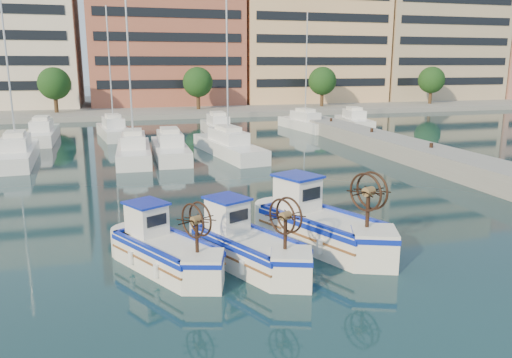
# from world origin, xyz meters

# --- Properties ---
(ground) EXTENTS (300.00, 300.00, 0.00)m
(ground) POSITION_xyz_m (0.00, 0.00, 0.00)
(ground) COLOR #1A4044
(ground) RESTS_ON ground
(quay) EXTENTS (3.00, 60.00, 1.20)m
(quay) POSITION_xyz_m (13.00, 8.00, 0.60)
(quay) COLOR gray
(quay) RESTS_ON ground
(waterfront) EXTENTS (180.00, 40.00, 25.60)m
(waterfront) POSITION_xyz_m (9.23, 65.04, 11.10)
(waterfront) COLOR gray
(waterfront) RESTS_ON ground
(yacht_marina) EXTENTS (38.65, 21.72, 11.50)m
(yacht_marina) POSITION_xyz_m (-3.35, 27.12, 0.53)
(yacht_marina) COLOR white
(yacht_marina) RESTS_ON ground
(fishing_boat_a) EXTENTS (3.39, 4.29, 2.60)m
(fishing_boat_a) POSITION_xyz_m (-5.55, 1.50, 0.72)
(fishing_boat_a) COLOR white
(fishing_boat_a) RESTS_ON ground
(fishing_boat_b) EXTENTS (3.34, 4.47, 2.70)m
(fishing_boat_b) POSITION_xyz_m (-2.91, 1.05, 0.74)
(fishing_boat_b) COLOR white
(fishing_boat_b) RESTS_ON ground
(fishing_boat_c) EXTENTS (3.80, 5.21, 3.14)m
(fishing_boat_c) POSITION_xyz_m (0.13, 2.09, 0.86)
(fishing_boat_c) COLOR white
(fishing_boat_c) RESTS_ON ground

